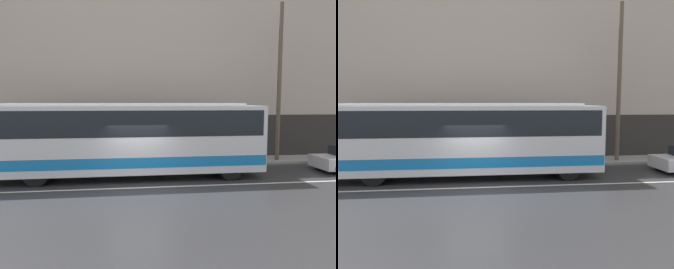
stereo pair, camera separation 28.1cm
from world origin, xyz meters
TOP-DOWN VIEW (x-y plane):
  - ground_plane at (0.00, 0.00)m, footprint 60.00×60.00m
  - sidewalk at (0.00, 5.12)m, footprint 60.00×2.23m
  - building_facade at (0.00, 6.38)m, footprint 60.00×0.35m
  - lane_stripe at (0.00, 0.00)m, footprint 54.00×0.14m
  - transit_bus at (-0.43, 1.90)m, footprint 12.31×2.54m
  - utility_pole_near at (8.17, 4.63)m, footprint 0.23×0.23m

SIDE VIEW (x-z plane):
  - ground_plane at x=0.00m, z-range 0.00..0.00m
  - lane_stripe at x=0.00m, z-range 0.00..0.01m
  - sidewalk at x=0.00m, z-range 0.00..0.13m
  - transit_bus at x=-0.43m, z-range 0.22..3.62m
  - utility_pole_near at x=8.17m, z-range 0.13..8.94m
  - building_facade at x=0.00m, z-range -0.19..10.50m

